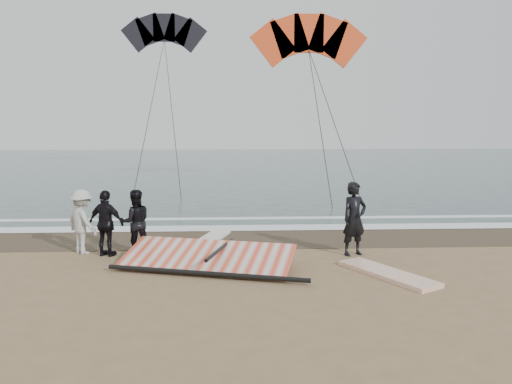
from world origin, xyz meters
TOP-DOWN VIEW (x-y plane):
  - ground at (0.00, 0.00)m, footprint 120.00×120.00m
  - sea at (0.00, 33.00)m, footprint 120.00×54.00m
  - wet_sand at (0.00, 4.50)m, footprint 120.00×2.80m
  - foam_near at (0.00, 5.90)m, footprint 120.00×0.90m
  - foam_far at (0.00, 7.60)m, footprint 120.00×0.45m
  - man_main at (2.58, 2.43)m, footprint 0.82×0.69m
  - board_white at (2.91, 0.58)m, footprint 1.85×2.52m
  - board_cream at (-1.21, 4.31)m, footprint 1.15×2.21m
  - trio_cluster at (-3.89, 2.82)m, footprint 2.52×1.28m
  - sail_rig at (-1.24, 1.51)m, footprint 4.53×2.77m
  - kite_red at (3.52, 16.97)m, footprint 6.88×3.89m
  - kite_dark at (-5.51, 27.82)m, footprint 6.92×8.16m

SIDE VIEW (x-z plane):
  - ground at x=0.00m, z-range 0.00..0.00m
  - wet_sand at x=0.00m, z-range 0.00..0.01m
  - sea at x=0.00m, z-range 0.00..0.02m
  - foam_near at x=0.00m, z-range 0.02..0.03m
  - foam_far at x=0.00m, z-range 0.02..0.03m
  - board_cream at x=-1.21m, z-range 0.00..0.09m
  - board_white at x=2.91m, z-range 0.00..0.10m
  - sail_rig at x=-1.24m, z-range -0.06..0.45m
  - trio_cluster at x=-3.89m, z-range -0.01..1.71m
  - man_main at x=2.58m, z-range 0.00..1.92m
  - kite_red at x=3.52m, z-range 2.41..12.94m
  - kite_dark at x=-5.51m, z-range 0.52..19.26m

